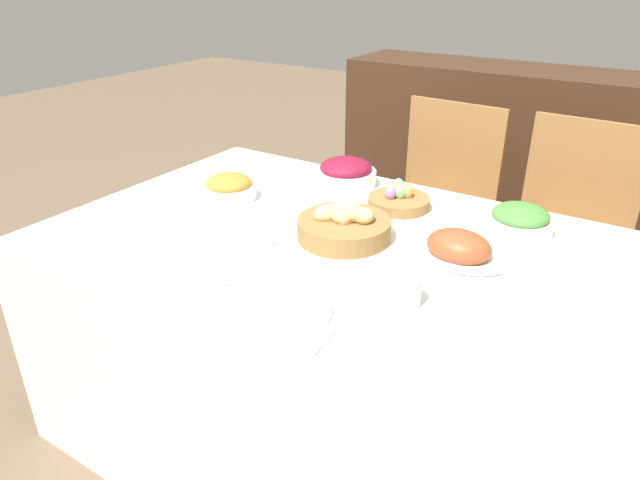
{
  "coord_description": "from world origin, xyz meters",
  "views": [
    {
      "loc": [
        0.75,
        -1.24,
        1.44
      ],
      "look_at": [
        0.0,
        -0.08,
        0.76
      ],
      "focal_mm": 32.0,
      "sensor_mm": 36.0,
      "label": 1
    }
  ],
  "objects_px": {
    "carrot_bowl": "(229,188)",
    "bread_basket": "(344,225)",
    "egg_basket": "(399,199)",
    "chair_far_center": "(436,210)",
    "beet_salad_bowl": "(346,173)",
    "chair_far_right": "(564,239)",
    "ham_platter": "(459,248)",
    "knife": "(333,332)",
    "green_salad_bowl": "(520,220)",
    "spoon": "(345,336)",
    "dinner_plate": "(272,308)",
    "drinking_cup": "(404,291)",
    "sideboard": "(500,165)",
    "fork": "(218,289)",
    "butter_dish": "(250,240)"
  },
  "relations": [
    {
      "from": "beet_salad_bowl",
      "to": "dinner_plate",
      "type": "distance_m",
      "value": 0.83
    },
    {
      "from": "egg_basket",
      "to": "fork",
      "type": "distance_m",
      "value": 0.72
    },
    {
      "from": "carrot_bowl",
      "to": "bread_basket",
      "type": "bearing_deg",
      "value": -6.49
    },
    {
      "from": "bread_basket",
      "to": "beet_salad_bowl",
      "type": "bearing_deg",
      "value": 119.72
    },
    {
      "from": "drinking_cup",
      "to": "sideboard",
      "type": "bearing_deg",
      "value": 99.15
    },
    {
      "from": "sideboard",
      "to": "bread_basket",
      "type": "distance_m",
      "value": 1.61
    },
    {
      "from": "chair_far_center",
      "to": "beet_salad_bowl",
      "type": "relative_size",
      "value": 4.31
    },
    {
      "from": "drinking_cup",
      "to": "egg_basket",
      "type": "bearing_deg",
      "value": 116.85
    },
    {
      "from": "ham_platter",
      "to": "knife",
      "type": "distance_m",
      "value": 0.48
    },
    {
      "from": "egg_basket",
      "to": "carrot_bowl",
      "type": "relative_size",
      "value": 1.12
    },
    {
      "from": "ham_platter",
      "to": "beet_salad_bowl",
      "type": "height_order",
      "value": "beet_salad_bowl"
    },
    {
      "from": "ham_platter",
      "to": "carrot_bowl",
      "type": "height_order",
      "value": "carrot_bowl"
    },
    {
      "from": "egg_basket",
      "to": "dinner_plate",
      "type": "bearing_deg",
      "value": -88.23
    },
    {
      "from": "carrot_bowl",
      "to": "knife",
      "type": "bearing_deg",
      "value": -33.88
    },
    {
      "from": "bread_basket",
      "to": "green_salad_bowl",
      "type": "bearing_deg",
      "value": 37.06
    },
    {
      "from": "fork",
      "to": "drinking_cup",
      "type": "xyz_separation_m",
      "value": [
        0.4,
        0.19,
        0.03
      ]
    },
    {
      "from": "chair_far_right",
      "to": "carrot_bowl",
      "type": "xyz_separation_m",
      "value": [
        -0.95,
        -0.79,
        0.26
      ]
    },
    {
      "from": "carrot_bowl",
      "to": "dinner_plate",
      "type": "xyz_separation_m",
      "value": [
        0.53,
        -0.46,
        -0.03
      ]
    },
    {
      "from": "chair_far_right",
      "to": "spoon",
      "type": "bearing_deg",
      "value": -97.33
    },
    {
      "from": "dinner_plate",
      "to": "carrot_bowl",
      "type": "bearing_deg",
      "value": 138.68
    },
    {
      "from": "ham_platter",
      "to": "drinking_cup",
      "type": "height_order",
      "value": "ham_platter"
    },
    {
      "from": "chair_far_center",
      "to": "spoon",
      "type": "distance_m",
      "value": 1.31
    },
    {
      "from": "knife",
      "to": "drinking_cup",
      "type": "distance_m",
      "value": 0.2
    },
    {
      "from": "chair_far_right",
      "to": "egg_basket",
      "type": "xyz_separation_m",
      "value": [
        -0.44,
        -0.55,
        0.25
      ]
    },
    {
      "from": "drinking_cup",
      "to": "butter_dish",
      "type": "xyz_separation_m",
      "value": [
        -0.49,
        0.04,
        -0.02
      ]
    },
    {
      "from": "sideboard",
      "to": "ham_platter",
      "type": "height_order",
      "value": "sideboard"
    },
    {
      "from": "egg_basket",
      "to": "green_salad_bowl",
      "type": "xyz_separation_m",
      "value": [
        0.38,
        0.02,
        0.01
      ]
    },
    {
      "from": "sideboard",
      "to": "butter_dish",
      "type": "height_order",
      "value": "sideboard"
    },
    {
      "from": "sideboard",
      "to": "bread_basket",
      "type": "xyz_separation_m",
      "value": [
        -0.0,
        -1.59,
        0.28
      ]
    },
    {
      "from": "egg_basket",
      "to": "carrot_bowl",
      "type": "bearing_deg",
      "value": -154.58
    },
    {
      "from": "beet_salad_bowl",
      "to": "butter_dish",
      "type": "height_order",
      "value": "beet_salad_bowl"
    },
    {
      "from": "chair_far_center",
      "to": "ham_platter",
      "type": "distance_m",
      "value": 0.9
    },
    {
      "from": "chair_far_center",
      "to": "egg_basket",
      "type": "distance_m",
      "value": 0.61
    },
    {
      "from": "beet_salad_bowl",
      "to": "dinner_plate",
      "type": "bearing_deg",
      "value": -71.15
    },
    {
      "from": "egg_basket",
      "to": "bread_basket",
      "type": "bearing_deg",
      "value": -96.09
    },
    {
      "from": "chair_far_center",
      "to": "sideboard",
      "type": "xyz_separation_m",
      "value": [
        0.05,
        0.74,
        -0.01
      ]
    },
    {
      "from": "chair_far_right",
      "to": "green_salad_bowl",
      "type": "xyz_separation_m",
      "value": [
        -0.06,
        -0.53,
        0.26
      ]
    },
    {
      "from": "beet_salad_bowl",
      "to": "carrot_bowl",
      "type": "xyz_separation_m",
      "value": [
        -0.26,
        -0.32,
        -0.01
      ]
    },
    {
      "from": "bread_basket",
      "to": "carrot_bowl",
      "type": "distance_m",
      "value": 0.48
    },
    {
      "from": "bread_basket",
      "to": "beet_salad_bowl",
      "type": "xyz_separation_m",
      "value": [
        -0.22,
        0.38,
        0.0
      ]
    },
    {
      "from": "dinner_plate",
      "to": "knife",
      "type": "relative_size",
      "value": 1.47
    },
    {
      "from": "green_salad_bowl",
      "to": "carrot_bowl",
      "type": "relative_size",
      "value": 1.08
    },
    {
      "from": "spoon",
      "to": "butter_dish",
      "type": "relative_size",
      "value": 1.72
    },
    {
      "from": "chair_far_right",
      "to": "egg_basket",
      "type": "distance_m",
      "value": 0.75
    },
    {
      "from": "bread_basket",
      "to": "egg_basket",
      "type": "bearing_deg",
      "value": 83.91
    },
    {
      "from": "ham_platter",
      "to": "green_salad_bowl",
      "type": "xyz_separation_m",
      "value": [
        0.09,
        0.25,
        0.01
      ]
    },
    {
      "from": "green_salad_bowl",
      "to": "spoon",
      "type": "distance_m",
      "value": 0.74
    },
    {
      "from": "ham_platter",
      "to": "fork",
      "type": "xyz_separation_m",
      "value": [
        -0.43,
        -0.47,
        -0.03
      ]
    },
    {
      "from": "egg_basket",
      "to": "dinner_plate",
      "type": "height_order",
      "value": "egg_basket"
    },
    {
      "from": "egg_basket",
      "to": "drinking_cup",
      "type": "bearing_deg",
      "value": -63.15
    }
  ]
}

